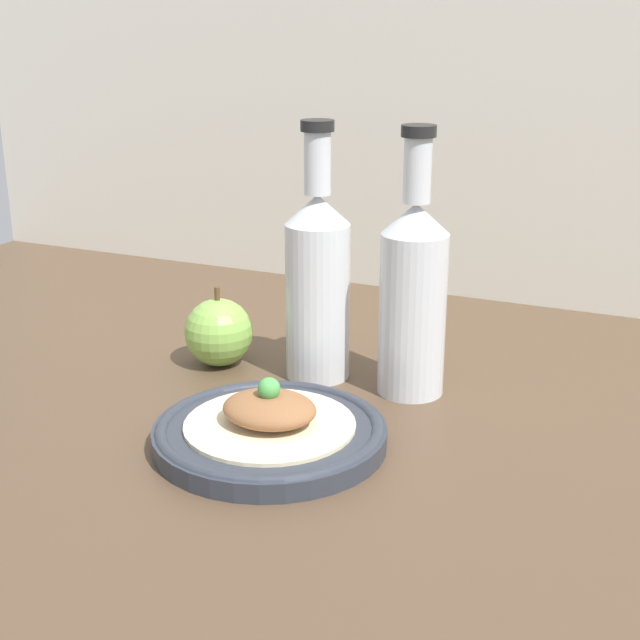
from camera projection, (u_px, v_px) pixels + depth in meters
The scene contains 7 objects.
ground_plane at pixel (353, 462), 88.43cm from camera, with size 180.00×110.00×4.00cm, color brown.
wall_backsplash at pixel (504, 16), 121.07cm from camera, with size 180.00×3.00×80.00cm.
plate at pixel (270, 433), 87.31cm from camera, with size 23.05×23.05×2.36cm.
plated_food at pixel (270, 414), 86.64cm from camera, with size 16.89×16.89×5.12cm.
cider_bottle_left at pixel (318, 280), 100.87cm from camera, with size 7.37×7.37×29.51cm.
cider_bottle_right at pixel (413, 292), 96.49cm from camera, with size 7.37×7.37×29.51cm.
apple at pixel (219, 332), 106.66cm from camera, with size 8.21×8.21×9.78cm.
Camera 1 is at (29.16, -73.59, 40.01)cm, focal length 50.00 mm.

